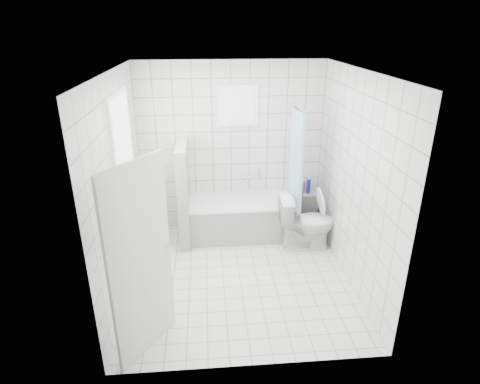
{
  "coord_description": "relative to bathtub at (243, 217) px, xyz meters",
  "views": [
    {
      "loc": [
        -0.37,
        -4.41,
        3.07
      ],
      "look_at": [
        0.04,
        0.35,
        1.05
      ],
      "focal_mm": 30.0,
      "sensor_mm": 36.0,
      "label": 1
    }
  ],
  "objects": [
    {
      "name": "wall_front",
      "position": [
        -0.14,
        -2.62,
        1.01
      ],
      "size": [
        2.8,
        0.02,
        2.6
      ],
      "primitive_type": "cube",
      "color": "white",
      "rests_on": "ground"
    },
    {
      "name": "window_left",
      "position": [
        -1.5,
        -0.82,
        1.31
      ],
      "size": [
        0.01,
        0.9,
        1.4
      ],
      "primitive_type": "cube",
      "color": "white",
      "rests_on": "wall_left"
    },
    {
      "name": "wall_back",
      "position": [
        -0.14,
        0.38,
        1.01
      ],
      "size": [
        2.8,
        0.02,
        2.6
      ],
      "primitive_type": "cube",
      "color": "white",
      "rests_on": "ground"
    },
    {
      "name": "partition_wall",
      "position": [
        -0.88,
        -0.05,
        0.46
      ],
      "size": [
        0.15,
        0.85,
        1.5
      ],
      "primitive_type": "cube",
      "color": "white",
      "rests_on": "ground"
    },
    {
      "name": "wall_right",
      "position": [
        1.26,
        -1.12,
        1.01
      ],
      "size": [
        0.02,
        3.0,
        2.6
      ],
      "primitive_type": "cube",
      "color": "white",
      "rests_on": "ground"
    },
    {
      "name": "curtain_rod",
      "position": [
        0.75,
        -0.02,
        1.71
      ],
      "size": [
        0.02,
        0.8,
        0.02
      ],
      "primitive_type": "cylinder",
      "rotation": [
        1.57,
        0.0,
        0.0
      ],
      "color": "silver",
      "rests_on": "wall_back"
    },
    {
      "name": "toilet",
      "position": [
        0.89,
        -0.47,
        0.12
      ],
      "size": [
        0.81,
        0.47,
        0.82
      ],
      "primitive_type": "imported",
      "rotation": [
        0.0,
        0.0,
        1.55
      ],
      "color": "white",
      "rests_on": "ground"
    },
    {
      "name": "tub_faucet",
      "position": [
        0.1,
        0.33,
        0.56
      ],
      "size": [
        0.18,
        0.06,
        0.06
      ],
      "primitive_type": "cube",
      "color": "silver",
      "rests_on": "wall_back"
    },
    {
      "name": "ceiling",
      "position": [
        -0.14,
        -1.12,
        2.31
      ],
      "size": [
        3.0,
        3.0,
        0.0
      ],
      "primitive_type": "plane",
      "rotation": [
        3.14,
        0.0,
        0.0
      ],
      "color": "white",
      "rests_on": "ground"
    },
    {
      "name": "ledge_bottles",
      "position": [
        1.01,
        0.24,
        0.37
      ],
      "size": [
        0.2,
        0.19,
        0.23
      ],
      "color": "#E6431B",
      "rests_on": "tiled_ledge"
    },
    {
      "name": "shower_curtain",
      "position": [
        0.75,
        -0.16,
        0.81
      ],
      "size": [
        0.14,
        0.48,
        1.78
      ],
      "primitive_type": null,
      "color": "#4EAFE5",
      "rests_on": "curtain_rod"
    },
    {
      "name": "wall_left",
      "position": [
        -1.54,
        -1.12,
        1.01
      ],
      "size": [
        0.02,
        3.0,
        2.6
      ],
      "primitive_type": "cube",
      "color": "white",
      "rests_on": "ground"
    },
    {
      "name": "door",
      "position": [
        -1.17,
        -2.28,
        0.71
      ],
      "size": [
        0.49,
        0.68,
        2.0
      ],
      "primitive_type": "cube",
      "rotation": [
        0.0,
        0.0,
        -0.6
      ],
      "color": "silver",
      "rests_on": "ground"
    },
    {
      "name": "window_sill",
      "position": [
        -1.45,
        -0.82,
        0.57
      ],
      "size": [
        0.18,
        1.02,
        0.08
      ],
      "primitive_type": "cube",
      "color": "white",
      "rests_on": "wall_left"
    },
    {
      "name": "bathtub",
      "position": [
        0.0,
        0.0,
        0.0
      ],
      "size": [
        1.62,
        0.77,
        0.58
      ],
      "color": "white",
      "rests_on": "ground"
    },
    {
      "name": "tiled_ledge",
      "position": [
        1.02,
        0.25,
        -0.02
      ],
      "size": [
        0.4,
        0.24,
        0.55
      ],
      "primitive_type": "cube",
      "color": "white",
      "rests_on": "ground"
    },
    {
      "name": "window_back",
      "position": [
        -0.04,
        0.33,
        1.66
      ],
      "size": [
        0.5,
        0.01,
        0.5
      ],
      "primitive_type": "cube",
      "color": "white",
      "rests_on": "wall_back"
    },
    {
      "name": "sill_bottles",
      "position": [
        -1.44,
        -0.93,
        0.76
      ],
      "size": [
        0.18,
        0.73,
        0.33
      ],
      "color": "#FF63C0",
      "rests_on": "window_sill"
    },
    {
      "name": "ground",
      "position": [
        -0.14,
        -1.12,
        -0.29
      ],
      "size": [
        3.0,
        3.0,
        0.0
      ],
      "primitive_type": "plane",
      "color": "white",
      "rests_on": "ground"
    }
  ]
}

